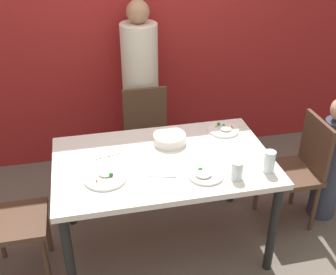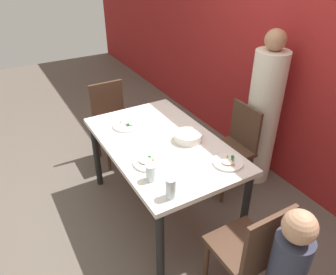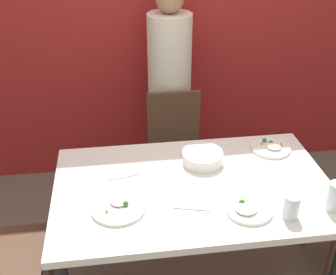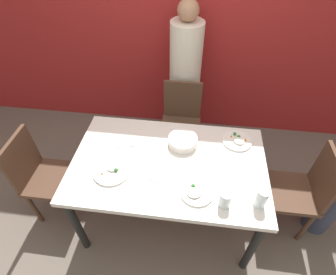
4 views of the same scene
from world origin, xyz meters
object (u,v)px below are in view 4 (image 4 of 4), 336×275
bowl_curry (183,141)px  plate_rice_adult (112,170)px  chair_adult_spot (181,121)px  glass_water_tall (261,198)px  person_adult (184,84)px  chair_child_spot (301,190)px

bowl_curry → plate_rice_adult: bearing=-145.1°
chair_adult_spot → glass_water_tall: glass_water_tall is taller
chair_adult_spot → person_adult: size_ratio=0.57×
chair_adult_spot → chair_child_spot: (1.03, -0.72, 0.00)m
chair_adult_spot → chair_child_spot: size_ratio=1.00×
chair_child_spot → plate_rice_adult: bearing=-82.0°
person_adult → bowl_curry: (0.06, -0.92, 0.07)m
plate_rice_adult → chair_adult_spot: bearing=65.2°
person_adult → plate_rice_adult: 1.33m
chair_adult_spot → glass_water_tall: (0.60, -1.07, 0.35)m
chair_adult_spot → plate_rice_adult: (-0.43, -0.92, 0.28)m
chair_adult_spot → person_adult: bearing=90.0°
plate_rice_adult → glass_water_tall: glass_water_tall is taller
chair_adult_spot → glass_water_tall: size_ratio=6.00×
plate_rice_adult → person_adult: bearing=71.3°
bowl_curry → glass_water_tall: size_ratio=1.55×
glass_water_tall → chair_adult_spot: bearing=119.3°
chair_child_spot → person_adult: person_adult is taller
person_adult → bowl_curry: person_adult is taller
chair_child_spot → glass_water_tall: size_ratio=6.00×
chair_child_spot → chair_adult_spot: bearing=-124.7°
bowl_curry → person_adult: bearing=93.7°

